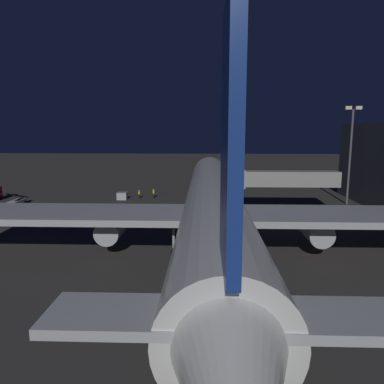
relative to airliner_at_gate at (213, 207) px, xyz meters
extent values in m
plane|color=#383533|center=(0.00, -9.03, -5.53)|extent=(320.00, 320.00, 0.00)
cylinder|color=silver|center=(0.00, -1.51, 0.15)|extent=(5.99, 55.42, 5.99)
sphere|color=silver|center=(0.00, -29.22, 0.15)|extent=(5.87, 5.87, 5.87)
cube|color=navy|center=(0.00, -1.51, -0.30)|extent=(6.05, 53.21, 0.50)
cube|color=black|center=(0.00, -27.43, 1.20)|extent=(3.29, 1.40, 0.90)
cube|color=#B7BABF|center=(0.00, -0.07, -0.90)|extent=(57.35, 8.18, 0.70)
cube|color=#B7BABF|center=(0.00, 24.70, 0.75)|extent=(14.73, 3.20, 0.44)
cube|color=navy|center=(0.00, 25.20, 7.88)|extent=(0.50, 4.80, 9.47)
cylinder|color=#B7BABF|center=(-11.33, -1.07, -2.74)|extent=(2.69, 5.10, 2.69)
cylinder|color=black|center=(-11.33, -3.62, -2.74)|extent=(2.29, 0.15, 2.29)
cylinder|color=#B7BABF|center=(11.33, -1.07, -2.74)|extent=(2.69, 5.10, 2.69)
cylinder|color=black|center=(11.33, -3.62, -2.74)|extent=(2.29, 0.15, 2.29)
cylinder|color=#B7BABF|center=(0.00, -25.72, -3.29)|extent=(0.28, 0.28, 2.09)
cylinder|color=black|center=(0.00, -25.72, -4.93)|extent=(0.45, 1.20, 1.20)
cylinder|color=#B7BABF|center=(-4.20, 0.93, -3.29)|extent=(0.28, 0.28, 2.09)
cylinder|color=black|center=(-4.20, 0.28, -4.93)|extent=(0.45, 1.20, 1.20)
cylinder|color=black|center=(-4.20, 1.58, -4.93)|extent=(0.45, 1.20, 1.20)
cylinder|color=#B7BABF|center=(4.20, 0.93, -3.29)|extent=(0.28, 0.28, 2.09)
cylinder|color=black|center=(4.20, 0.28, -4.93)|extent=(0.45, 1.20, 1.20)
cylinder|color=black|center=(4.20, 1.58, -4.93)|extent=(0.45, 1.20, 1.20)
cube|color=#9E9E99|center=(-12.58, -22.02, 0.15)|extent=(16.97, 2.60, 2.50)
cube|color=#9E9E99|center=(-4.10, -22.02, 0.15)|extent=(3.20, 3.40, 3.00)
cube|color=black|center=(-2.70, -22.02, 0.15)|extent=(0.70, 3.20, 2.70)
cylinder|color=#B7BABF|center=(-5.10, -22.02, -3.32)|extent=(0.56, 0.56, 4.43)
cylinder|color=black|center=(-5.70, -22.02, -5.23)|extent=(0.25, 0.60, 0.60)
cylinder|color=black|center=(-4.50, -22.02, -5.23)|extent=(0.25, 0.60, 0.60)
cylinder|color=#59595E|center=(-25.50, -29.37, 3.08)|extent=(0.40, 0.40, 17.23)
cube|color=#F9EFC6|center=(-26.40, -29.37, 11.95)|extent=(1.10, 0.50, 0.60)
cube|color=#F9EFC6|center=(-24.60, -29.37, 11.95)|extent=(1.10, 0.50, 0.60)
cube|color=silver|center=(34.99, -25.50, -4.83)|extent=(1.60, 4.41, 0.70)
cube|color=black|center=(34.99, -25.50, -3.58)|extent=(0.90, 7.69, 2.18)
cylinder|color=black|center=(34.13, -27.04, -5.18)|extent=(0.24, 0.70, 0.70)
cylinder|color=black|center=(35.85, -27.04, -5.18)|extent=(0.24, 0.70, 0.70)
cylinder|color=black|center=(34.13, -23.96, -5.18)|extent=(0.24, 0.70, 0.70)
cylinder|color=black|center=(35.85, -23.96, -5.18)|extent=(0.24, 0.70, 0.70)
cylinder|color=black|center=(40.93, -31.16, -5.18)|extent=(0.24, 0.70, 0.70)
cube|color=#B7BABF|center=(17.20, -32.42, -4.82)|extent=(1.90, 1.77, 1.42)
cylinder|color=black|center=(11.18, -33.99, -5.06)|extent=(0.28, 0.28, 0.94)
cylinder|color=yellow|center=(11.18, -33.99, -4.25)|extent=(0.40, 0.40, 0.68)
sphere|color=tan|center=(11.18, -33.99, -3.79)|extent=(0.24, 0.24, 0.24)
sphere|color=white|center=(11.18, -33.99, -3.74)|extent=(0.23, 0.23, 0.23)
cylinder|color=black|center=(14.03, -33.53, -5.11)|extent=(0.28, 0.28, 0.85)
cylinder|color=yellow|center=(14.03, -33.53, -4.40)|extent=(0.40, 0.40, 0.56)
sphere|color=tan|center=(14.03, -33.53, -4.00)|extent=(0.24, 0.24, 0.24)
sphere|color=white|center=(14.03, -33.53, -3.95)|extent=(0.23, 0.23, 0.23)
cone|color=orange|center=(-2.20, -31.22, -5.26)|extent=(0.36, 0.36, 0.55)
cone|color=orange|center=(2.20, -31.22, -5.26)|extent=(0.36, 0.36, 0.55)
camera|label=1|loc=(0.93, 38.54, 8.26)|focal=34.40mm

